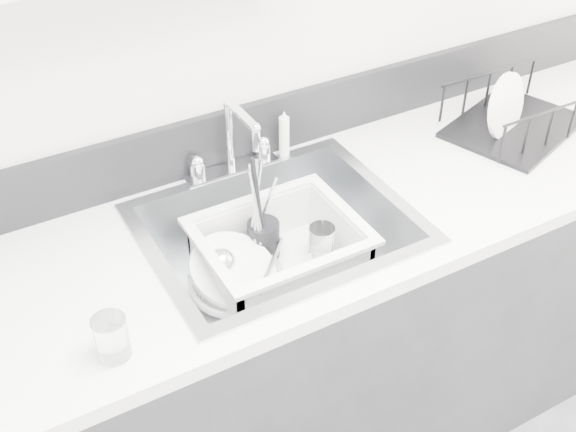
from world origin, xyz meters
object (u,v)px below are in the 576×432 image
counter_run (279,353)px  sink (278,253)px  dish_rack (517,108)px  wash_tub (280,254)px

counter_run → sink: 0.37m
counter_run → dish_rack: 0.97m
sink → wash_tub: (0.00, -0.00, -0.00)m
dish_rack → counter_run: bearing=164.9°
counter_run → wash_tub: 0.37m
counter_run → sink: (0.00, 0.00, 0.37)m
counter_run → wash_tub: bearing=-51.6°
sink → wash_tub: size_ratio=1.62×
counter_run → dish_rack: size_ratio=8.38×
wash_tub → dish_rack: bearing=4.2°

